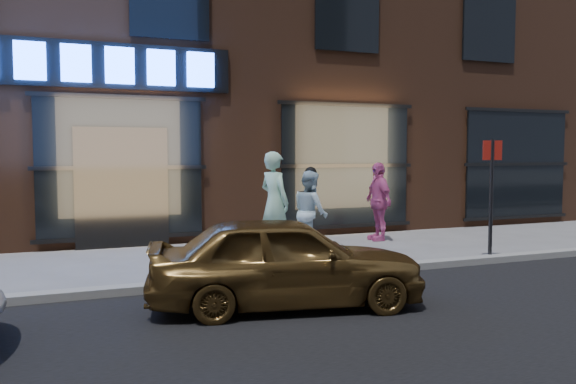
{
  "coord_description": "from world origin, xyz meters",
  "views": [
    {
      "loc": [
        -0.91,
        -7.68,
        1.89
      ],
      "look_at": [
        2.66,
        1.6,
        1.2
      ],
      "focal_mm": 35.0,
      "sensor_mm": 36.0,
      "label": 1
    }
  ],
  "objects_px": {
    "gold_sedan": "(286,261)",
    "sign_post": "(491,188)",
    "passerby": "(378,201)",
    "man_cap": "(311,212)",
    "man_bowtie": "(274,202)"
  },
  "relations": [
    {
      "from": "gold_sedan",
      "to": "sign_post",
      "type": "bearing_deg",
      "value": -61.16
    },
    {
      "from": "passerby",
      "to": "gold_sedan",
      "type": "height_order",
      "value": "passerby"
    },
    {
      "from": "man_cap",
      "to": "gold_sedan",
      "type": "distance_m",
      "value": 3.75
    },
    {
      "from": "gold_sedan",
      "to": "sign_post",
      "type": "relative_size",
      "value": 1.58
    },
    {
      "from": "man_bowtie",
      "to": "passerby",
      "type": "relative_size",
      "value": 1.14
    },
    {
      "from": "man_bowtie",
      "to": "sign_post",
      "type": "height_order",
      "value": "sign_post"
    },
    {
      "from": "man_cap",
      "to": "sign_post",
      "type": "xyz_separation_m",
      "value": [
        2.62,
        -1.86,
        0.5
      ]
    },
    {
      "from": "man_bowtie",
      "to": "gold_sedan",
      "type": "distance_m",
      "value": 3.83
    },
    {
      "from": "gold_sedan",
      "to": "sign_post",
      "type": "xyz_separation_m",
      "value": [
        4.37,
        1.44,
        0.71
      ]
    },
    {
      "from": "gold_sedan",
      "to": "man_cap",
      "type": "bearing_deg",
      "value": -17.36
    },
    {
      "from": "man_bowtie",
      "to": "passerby",
      "type": "height_order",
      "value": "man_bowtie"
    },
    {
      "from": "sign_post",
      "to": "passerby",
      "type": "bearing_deg",
      "value": 118.1
    },
    {
      "from": "man_bowtie",
      "to": "man_cap",
      "type": "xyz_separation_m",
      "value": [
        0.61,
        -0.33,
        -0.18
      ]
    },
    {
      "from": "man_bowtie",
      "to": "sign_post",
      "type": "distance_m",
      "value": 3.91
    },
    {
      "from": "passerby",
      "to": "gold_sedan",
      "type": "bearing_deg",
      "value": -38.92
    }
  ]
}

